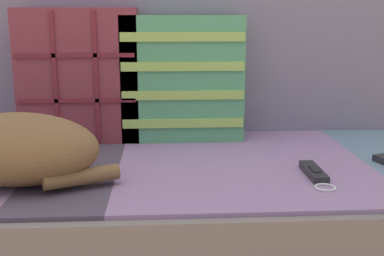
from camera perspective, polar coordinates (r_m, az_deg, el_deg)
couch at (r=1.41m, az=-8.11°, el=-11.09°), size 1.85×0.86×0.38m
sofa_backrest at (r=1.65m, az=-7.58°, el=7.43°), size 1.82×0.14×0.44m
throw_pillow_quilted at (r=1.53m, az=-13.19°, el=6.07°), size 0.36×0.14×0.41m
throw_pillow_striped at (r=1.51m, az=-1.17°, el=5.92°), size 0.38×0.14×0.38m
sleeping_cat at (r=1.18m, az=-21.01°, el=-2.56°), size 0.46×0.24×0.17m
game_remote_near at (r=1.21m, az=14.31°, el=-5.20°), size 0.05×0.19×0.02m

